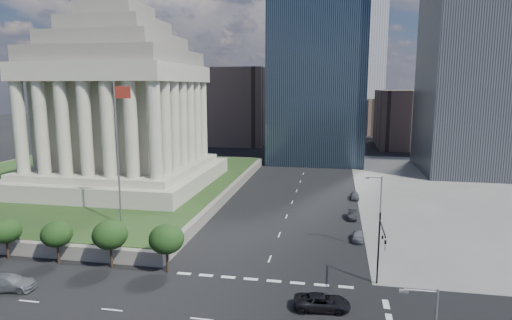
% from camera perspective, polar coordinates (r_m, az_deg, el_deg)
% --- Properties ---
extents(ground, '(500.00, 500.00, 0.00)m').
position_cam_1_polar(ground, '(131.70, 7.21, 0.40)').
color(ground, black).
rests_on(ground, ground).
extents(plaza_terrace, '(66.00, 70.00, 1.80)m').
position_cam_1_polar(plaza_terrace, '(97.69, -22.26, -2.97)').
color(plaza_terrace, '#666157').
rests_on(plaza_terrace, ground).
extents(plaza_lawn, '(64.00, 68.00, 0.10)m').
position_cam_1_polar(plaza_lawn, '(97.49, -22.29, -2.43)').
color(plaza_lawn, '#233C18').
rests_on(plaza_lawn, plaza_terrace).
extents(war_memorial, '(34.00, 34.00, 39.00)m').
position_cam_1_polar(war_memorial, '(88.22, -17.74, 9.44)').
color(war_memorial, '#9E9985').
rests_on(war_memorial, plaza_lawn).
extents(flagpole, '(2.52, 0.24, 20.00)m').
position_cam_1_polar(flagpole, '(61.83, -17.90, 1.80)').
color(flagpole, slate).
rests_on(flagpole, plaza_lawn).
extents(midrise_glass, '(26.00, 26.00, 60.00)m').
position_cam_1_polar(midrise_glass, '(125.21, 8.30, 13.68)').
color(midrise_glass, black).
rests_on(midrise_glass, ground).
extents(building_filler_ne, '(20.00, 30.00, 20.00)m').
position_cam_1_polar(building_filler_ne, '(162.00, 19.38, 5.23)').
color(building_filler_ne, brown).
rests_on(building_filler_ne, ground).
extents(building_filler_nw, '(24.00, 30.00, 28.00)m').
position_cam_1_polar(building_filler_nw, '(164.30, -2.60, 7.22)').
color(building_filler_nw, brown).
rests_on(building_filler_nw, ground).
extents(traffic_signal_ne, '(0.30, 5.74, 8.00)m').
position_cam_1_polar(traffic_signal_ne, '(46.52, 16.29, -10.63)').
color(traffic_signal_ne, black).
rests_on(traffic_signal_ne, ground).
extents(street_lamp_north, '(2.13, 0.22, 10.00)m').
position_cam_1_polar(street_lamp_north, '(57.19, 16.07, -6.36)').
color(street_lamp_north, slate).
rests_on(street_lamp_north, ground).
extents(pickup_truck, '(5.65, 3.07, 1.50)m').
position_cam_1_polar(pickup_truck, '(43.64, 8.81, -18.22)').
color(pickup_truck, black).
rests_on(pickup_truck, ground).
extents(suv_grey, '(5.91, 3.09, 1.63)m').
position_cam_1_polar(suv_grey, '(53.56, -30.13, -13.94)').
color(suv_grey, slate).
rests_on(suv_grey, ground).
extents(parked_sedan_near, '(1.76, 3.84, 1.28)m').
position_cam_1_polar(parked_sedan_near, '(62.04, 13.42, -9.84)').
color(parked_sedan_near, gray).
rests_on(parked_sedan_near, ground).
extents(parked_sedan_mid, '(1.54, 4.02, 1.31)m').
position_cam_1_polar(parked_sedan_mid, '(71.65, 12.72, -7.13)').
color(parked_sedan_mid, black).
rests_on(parked_sedan_mid, ground).
extents(parked_sedan_far, '(1.62, 3.93, 1.33)m').
position_cam_1_polar(parked_sedan_far, '(83.82, 13.03, -4.67)').
color(parked_sedan_far, '#505357').
rests_on(parked_sedan_far, ground).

